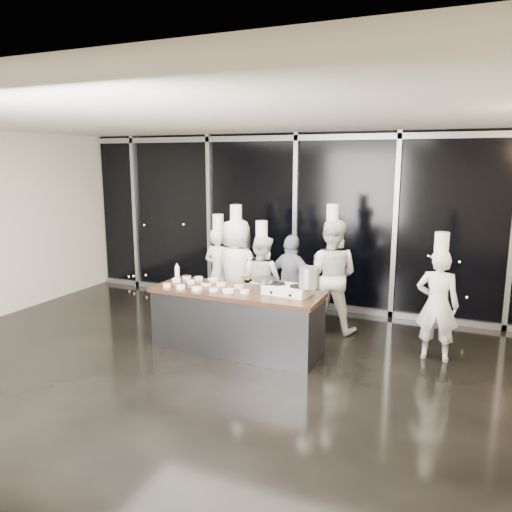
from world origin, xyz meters
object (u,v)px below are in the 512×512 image
at_px(stock_pot, 309,277).
at_px(chef_far_left, 219,271).
at_px(demo_counter, 237,320).
at_px(guest, 292,283).
at_px(stove, 287,289).
at_px(frying_pan, 265,280).
at_px(chef_center, 262,281).
at_px(chef_right, 331,275).
at_px(chef_left, 236,271).
at_px(chef_side, 437,303).

bearing_deg(stock_pot, chef_far_left, 148.32).
distance_m(demo_counter, guest, 1.24).
distance_m(stove, frying_pan, 0.35).
bearing_deg(chef_center, stove, 142.92).
relative_size(stove, chef_right, 0.32).
bearing_deg(chef_left, chef_side, -174.66).
height_order(chef_center, chef_side, chef_side).
xyz_separation_m(stove, stock_pot, (0.32, -0.04, 0.21)).
xyz_separation_m(stock_pot, chef_side, (1.59, 0.75, -0.38)).
height_order(stove, guest, guest).
distance_m(chef_far_left, chef_left, 0.50).
bearing_deg(chef_far_left, chef_side, -178.57).
bearing_deg(chef_far_left, chef_right, -168.75).
relative_size(stove, chef_left, 0.33).
bearing_deg(guest, stock_pot, 135.88).
xyz_separation_m(chef_far_left, guest, (1.41, -0.19, -0.03)).
height_order(chef_right, chef_side, chef_right).
bearing_deg(guest, frying_pan, 103.38).
bearing_deg(chef_left, chef_far_left, -15.22).
bearing_deg(chef_center, chef_side, -172.12).
xyz_separation_m(demo_counter, stock_pot, (1.06, 0.05, 0.72)).
bearing_deg(chef_right, frying_pan, 62.42).
bearing_deg(demo_counter, frying_pan, 15.66).
xyz_separation_m(chef_far_left, chef_left, (0.44, -0.21, 0.09)).
relative_size(frying_pan, chef_center, 0.31).
distance_m(chef_right, chef_side, 1.74).
bearing_deg(chef_center, chef_right, -151.56).
bearing_deg(stove, chef_center, 136.29).
height_order(chef_left, chef_center, chef_left).
xyz_separation_m(demo_counter, guest, (0.43, 1.11, 0.33)).
xyz_separation_m(stock_pot, guest, (-0.62, 1.06, -0.39)).
bearing_deg(chef_right, stock_pot, 90.56).
height_order(frying_pan, chef_center, chef_center).
height_order(demo_counter, chef_right, chef_right).
bearing_deg(chef_right, chef_center, 12.76).
height_order(frying_pan, stock_pot, stock_pot).
relative_size(chef_left, chef_center, 1.14).
xyz_separation_m(stove, chef_right, (0.27, 1.28, -0.05)).
xyz_separation_m(chef_far_left, chef_side, (3.62, -0.50, -0.01)).
distance_m(guest, chef_side, 2.24).
bearing_deg(chef_right, guest, 22.41).
relative_size(demo_counter, chef_far_left, 1.36).
bearing_deg(demo_counter, chef_far_left, 126.87).
relative_size(demo_counter, chef_side, 1.38).
relative_size(chef_far_left, guest, 1.16).
distance_m(stock_pot, guest, 1.29).
bearing_deg(demo_counter, stove, 6.66).
xyz_separation_m(chef_center, guest, (0.51, 0.02, 0.00)).
distance_m(stock_pot, chef_right, 1.35).
relative_size(demo_counter, stove, 3.70).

